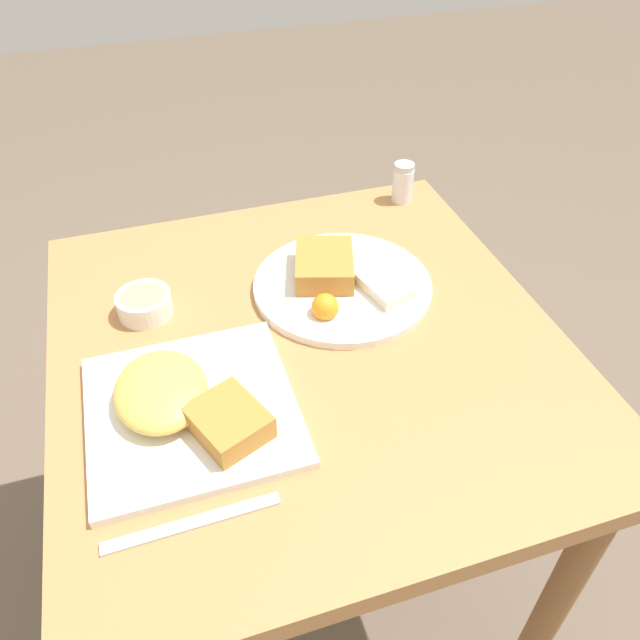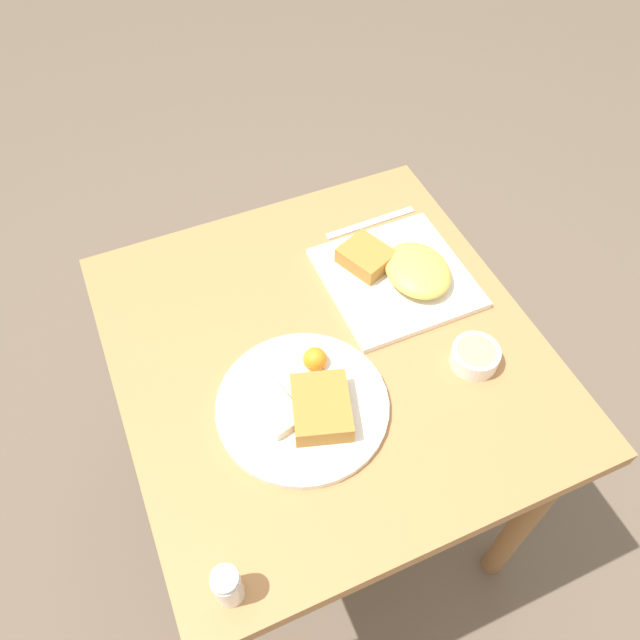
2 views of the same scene
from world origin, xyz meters
name	(u,v)px [view 1 (image 1 of 2)]	position (x,y,z in m)	size (l,w,h in m)	color
ground_plane	(312,570)	(0.00, 0.00, 0.00)	(8.00, 8.00, 0.00)	brown
dining_table	(309,385)	(0.00, 0.00, 0.63)	(0.81, 0.77, 0.73)	#B27A47
plate_square_near	(185,404)	(0.09, -0.20, 0.76)	(0.28, 0.28, 0.06)	white
plate_oval_far	(340,281)	(-0.10, 0.09, 0.75)	(0.30, 0.30, 0.05)	white
sauce_ramekin	(144,304)	(-0.14, -0.23, 0.75)	(0.09, 0.09, 0.04)	white
salt_shaker	(403,185)	(-0.34, 0.30, 0.77)	(0.04, 0.04, 0.08)	white
butter_knife	(192,523)	(0.26, -0.22, 0.74)	(0.02, 0.21, 0.00)	silver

